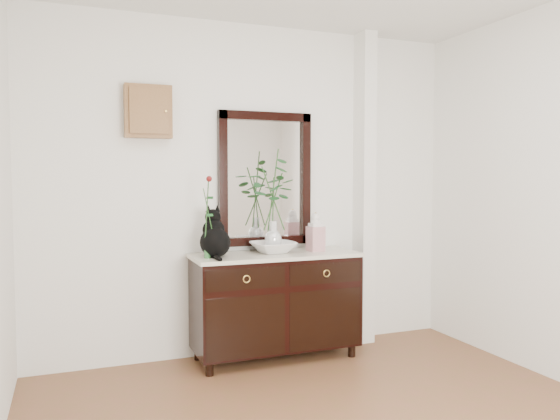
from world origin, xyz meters
name	(u,v)px	position (x,y,z in m)	size (l,w,h in m)	color
wall_back	(253,190)	(0.00, 1.98, 1.35)	(3.60, 0.04, 2.70)	white
pilaster	(364,189)	(1.00, 1.90, 1.35)	(0.12, 0.20, 2.70)	white
sideboard	(275,300)	(0.10, 1.73, 0.47)	(1.33, 0.52, 0.82)	black
wall_mirror	(265,179)	(0.10, 1.97, 1.44)	(0.80, 0.06, 1.10)	black
key_cabinet	(148,112)	(-0.85, 1.94, 1.95)	(0.35, 0.10, 0.40)	brown
cat	(215,233)	(-0.40, 1.71, 1.03)	(0.26, 0.32, 0.37)	black
lotus_bowl	(273,247)	(0.09, 1.76, 0.89)	(0.36, 0.36, 0.09)	silver
vase_branches	(273,199)	(0.09, 1.76, 1.28)	(0.39, 0.39, 0.82)	silver
bud_vase_rose	(207,217)	(-0.47, 1.66, 1.16)	(0.08, 0.08, 0.62)	#306C33
ginger_jar	(316,232)	(0.45, 1.73, 1.01)	(0.12, 0.12, 0.32)	silver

